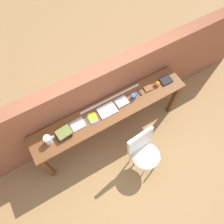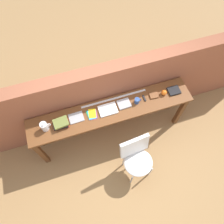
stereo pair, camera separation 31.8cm
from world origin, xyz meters
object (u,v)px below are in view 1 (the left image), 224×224
object	(u,v)px
pitcher_white	(48,140)
book_repair_rightmost	(166,80)
sports_ball_small	(157,84)
magazine_cycling	(78,125)
multitool_folded	(140,93)
leather_journal_brown	(148,88)
chair_white_moulded	(144,151)
book_stack_leftmost	(64,133)
mug	(134,96)
book_open_centre	(107,110)
pamphlet_pile_colourful	(93,118)

from	to	relation	value
pitcher_white	book_repair_rightmost	world-z (taller)	pitcher_white
sports_ball_small	magazine_cycling	bearing A→B (deg)	179.26
pitcher_white	multitool_folded	size ratio (longest dim) A/B	1.67
pitcher_white	sports_ball_small	world-z (taller)	pitcher_white
multitool_folded	pitcher_white	bearing A→B (deg)	-178.65
sports_ball_small	leather_journal_brown	bearing A→B (deg)	174.36
chair_white_moulded	pitcher_white	world-z (taller)	pitcher_white
multitool_folded	sports_ball_small	world-z (taller)	sports_ball_small
book_stack_leftmost	mug	size ratio (longest dim) A/B	2.07
mug	chair_white_moulded	bearing A→B (deg)	-108.14
mug	sports_ball_small	xyz separation A→B (m)	(0.44, 0.01, -0.00)
leather_journal_brown	mug	bearing A→B (deg)	-169.95
pitcher_white	leather_journal_brown	xyz separation A→B (m)	(1.66, 0.03, -0.07)
pitcher_white	mug	xyz separation A→B (m)	(1.38, 0.01, -0.03)
book_open_centre	book_repair_rightmost	size ratio (longest dim) A/B	1.49
chair_white_moulded	book_open_centre	distance (m)	0.83
chair_white_moulded	sports_ball_small	distance (m)	1.06
book_open_centre	pitcher_white	bearing A→B (deg)	-179.17
mug	sports_ball_small	world-z (taller)	mug
book_open_centre	multitool_folded	bearing A→B (deg)	1.61
sports_ball_small	book_open_centre	bearing A→B (deg)	179.94
pitcher_white	sports_ball_small	xyz separation A→B (m)	(1.82, 0.02, -0.04)
pitcher_white	pamphlet_pile_colourful	distance (m)	0.68
pamphlet_pile_colourful	book_open_centre	bearing A→B (deg)	-0.01
book_stack_leftmost	magazine_cycling	bearing A→B (deg)	10.09
pamphlet_pile_colourful	sports_ball_small	size ratio (longest dim) A/B	2.30
magazine_cycling	book_repair_rightmost	bearing A→B (deg)	-1.70
pitcher_white	sports_ball_small	bearing A→B (deg)	0.51
magazine_cycling	multitool_folded	distance (m)	1.06
book_stack_leftmost	multitool_folded	distance (m)	1.29
pitcher_white	book_repair_rightmost	size ratio (longest dim) A/B	1.01
pitcher_white	book_repair_rightmost	distance (m)	1.99
book_open_centre	leather_journal_brown	distance (m)	0.74
chair_white_moulded	book_open_centre	world-z (taller)	book_open_centre
book_open_centre	multitool_folded	world-z (taller)	book_open_centre
magazine_cycling	pamphlet_pile_colourful	xyz separation A→B (m)	(0.23, -0.02, 0.00)
chair_white_moulded	book_stack_leftmost	world-z (taller)	book_stack_leftmost
chair_white_moulded	mug	distance (m)	0.84
book_open_centre	mug	distance (m)	0.45
book_open_centre	mug	bearing A→B (deg)	-1.53
mug	book_stack_leftmost	bearing A→B (deg)	-179.34
book_repair_rightmost	magazine_cycling	bearing A→B (deg)	-179.06
leather_journal_brown	book_repair_rightmost	world-z (taller)	book_repair_rightmost
chair_white_moulded	book_open_centre	xyz separation A→B (m)	(-0.22, 0.71, 0.36)
book_stack_leftmost	book_open_centre	xyz separation A→B (m)	(0.70, 0.02, -0.03)
chair_white_moulded	leather_journal_brown	world-z (taller)	leather_journal_brown
magazine_cycling	mug	size ratio (longest dim) A/B	1.91
mug	leather_journal_brown	world-z (taller)	mug
leather_journal_brown	book_stack_leftmost	bearing A→B (deg)	-173.34
book_repair_rightmost	pitcher_white	bearing A→B (deg)	-177.95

